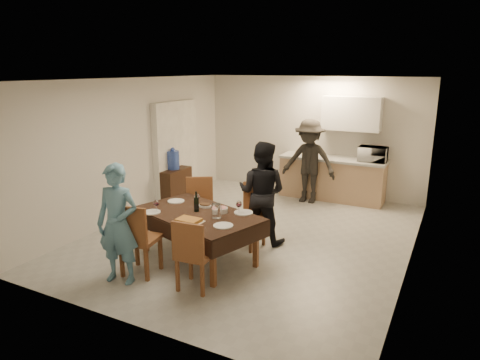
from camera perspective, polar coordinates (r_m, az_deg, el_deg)
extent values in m
cube|color=#9E9F9A|center=(7.38, 1.74, -7.32)|extent=(5.00, 6.00, 0.02)
cube|color=white|center=(6.84, 1.92, 13.29)|extent=(5.00, 6.00, 0.02)
cube|color=beige|center=(9.75, 9.51, 5.86)|extent=(5.00, 0.02, 2.60)
cube|color=beige|center=(4.58, -14.68, -4.55)|extent=(5.00, 0.02, 2.60)
cube|color=beige|center=(8.36, -13.85, 4.18)|extent=(0.02, 6.00, 2.60)
cube|color=beige|center=(6.36, 22.57, 0.21)|extent=(0.02, 6.00, 2.60)
cube|color=white|center=(9.28, -8.54, 3.89)|extent=(0.15, 1.40, 2.10)
cube|color=tan|center=(9.46, 12.13, 0.07)|extent=(2.20, 0.60, 0.86)
cube|color=#A7A7A2|center=(9.35, 12.28, 2.76)|extent=(2.24, 0.64, 0.05)
cube|color=white|center=(9.27, 14.65, 8.56)|extent=(1.20, 0.34, 0.70)
cube|color=black|center=(6.29, -5.67, -4.54)|extent=(2.09, 1.59, 0.04)
cube|color=brown|center=(6.42, -5.59, -7.59)|extent=(0.07, 0.07, 0.68)
cube|color=brown|center=(6.06, -13.14, -7.68)|extent=(0.54, 0.54, 0.06)
cube|color=brown|center=(5.81, -14.65, -5.80)|extent=(0.47, 0.12, 0.50)
cube|color=brown|center=(5.57, -5.91, -9.84)|extent=(0.47, 0.47, 0.05)
cube|color=brown|center=(5.31, -7.15, -8.06)|extent=(0.44, 0.08, 0.47)
cube|color=brown|center=(7.19, -5.40, -3.91)|extent=(0.62, 0.62, 0.05)
cube|color=brown|center=(6.94, -6.36, -2.29)|extent=(0.41, 0.27, 0.48)
cube|color=brown|center=(6.77, 1.06, -5.04)|extent=(0.51, 0.51, 0.05)
cube|color=brown|center=(6.51, 0.27, -3.36)|extent=(0.45, 0.11, 0.48)
cube|color=black|center=(9.12, -8.77, -0.76)|extent=(0.39, 0.78, 0.72)
cylinder|color=blue|center=(8.99, -8.91, 2.65)|extent=(0.26, 0.26, 0.38)
cylinder|color=white|center=(6.03, -3.16, -4.12)|extent=(0.13, 0.13, 0.20)
cube|color=#B87636|center=(5.92, -6.87, -5.37)|extent=(0.38, 0.29, 0.05)
cylinder|color=silver|center=(6.27, -2.48, -4.02)|extent=(0.18, 0.18, 0.07)
cylinder|color=silver|center=(6.53, -4.71, -3.46)|extent=(0.19, 0.19, 0.03)
cylinder|color=silver|center=(6.39, -11.68, -4.22)|extent=(0.25, 0.25, 0.01)
cylinder|color=silver|center=(5.74, -2.25, -6.10)|extent=(0.27, 0.27, 0.02)
cylinder|color=silver|center=(6.84, -8.54, -2.80)|extent=(0.26, 0.26, 0.02)
cylinder|color=silver|center=(6.24, 0.47, -4.36)|extent=(0.28, 0.28, 0.02)
imported|color=white|center=(9.15, 17.30, 3.31)|extent=(0.56, 0.38, 0.31)
imported|color=teal|center=(5.81, -15.98, -5.69)|extent=(0.65, 0.49, 1.60)
imported|color=black|center=(6.87, 2.93, -1.68)|extent=(0.85, 0.69, 1.66)
imported|color=black|center=(9.04, 9.18, 2.47)|extent=(1.14, 0.65, 1.76)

